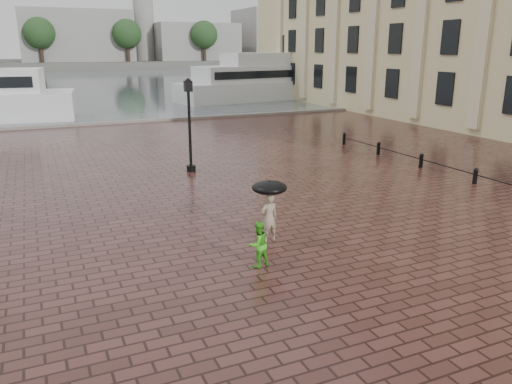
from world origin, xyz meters
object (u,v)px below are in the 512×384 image
Objects in this scene: child_pedestrian at (258,244)px; adult_pedestrian at (269,218)px; street_lamps at (7,131)px; ferry_far at (268,80)px.

adult_pedestrian is at bearing -139.12° from child_pedestrian.
street_lamps reaches higher than adult_pedestrian.
street_lamps is 14.51m from child_pedestrian.
adult_pedestrian is at bearing -124.67° from ferry_far.
adult_pedestrian is 45.15m from ferry_far.
street_lamps is 13.67m from adult_pedestrian.
ferry_far is (19.32, 40.78, 1.41)m from adult_pedestrian.
adult_pedestrian is 1.94m from child_pedestrian.
ferry_far is (20.42, 42.37, 1.53)m from child_pedestrian.
ferry_far is at bearing -119.25° from adult_pedestrian.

